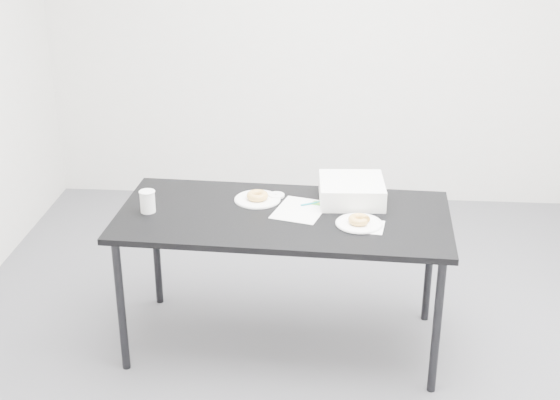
# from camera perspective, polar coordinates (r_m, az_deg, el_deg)

# --- Properties ---
(floor) EXTENTS (4.00, 4.00, 0.00)m
(floor) POSITION_cam_1_polar(r_m,az_deg,el_deg) (4.35, 1.65, -10.17)
(floor) COLOR #535258
(floor) RESTS_ON ground
(wall_back) EXTENTS (4.00, 0.02, 2.70)m
(wall_back) POSITION_cam_1_polar(r_m,az_deg,el_deg) (5.71, 2.84, 12.82)
(wall_back) COLOR silver
(wall_back) RESTS_ON floor
(table) EXTENTS (1.72, 0.86, 0.77)m
(table) POSITION_cam_1_polar(r_m,az_deg,el_deg) (3.98, 0.25, -1.80)
(table) COLOR black
(table) RESTS_ON floor
(scorecard) EXTENTS (0.31, 0.35, 0.00)m
(scorecard) POSITION_cam_1_polar(r_m,az_deg,el_deg) (4.00, 1.48, -0.72)
(scorecard) COLOR white
(scorecard) RESTS_ON table
(logo_patch) EXTENTS (0.06, 0.06, 0.00)m
(logo_patch) POSITION_cam_1_polar(r_m,az_deg,el_deg) (4.07, 2.72, -0.23)
(logo_patch) COLOR green
(logo_patch) RESTS_ON scorecard
(pen) EXTENTS (0.13, 0.07, 0.01)m
(pen) POSITION_cam_1_polar(r_m,az_deg,el_deg) (4.06, 2.43, -0.23)
(pen) COLOR #0C7A8B
(pen) RESTS_ON scorecard
(napkin) EXTENTS (0.18, 0.18, 0.00)m
(napkin) POSITION_cam_1_polar(r_m,az_deg,el_deg) (3.84, 6.39, -1.94)
(napkin) COLOR white
(napkin) RESTS_ON table
(plate_near) EXTENTS (0.23, 0.23, 0.01)m
(plate_near) POSITION_cam_1_polar(r_m,az_deg,el_deg) (3.85, 5.80, -1.72)
(plate_near) COLOR white
(plate_near) RESTS_ON napkin
(donut_near) EXTENTS (0.13, 0.13, 0.04)m
(donut_near) POSITION_cam_1_polar(r_m,az_deg,el_deg) (3.85, 5.82, -1.44)
(donut_near) COLOR gold
(donut_near) RESTS_ON plate_near
(plate_far) EXTENTS (0.24, 0.24, 0.01)m
(plate_far) POSITION_cam_1_polar(r_m,az_deg,el_deg) (4.11, -1.66, 0.04)
(plate_far) COLOR white
(plate_far) RESTS_ON table
(donut_far) EXTENTS (0.13, 0.13, 0.04)m
(donut_far) POSITION_cam_1_polar(r_m,az_deg,el_deg) (4.11, -1.66, 0.32)
(donut_far) COLOR gold
(donut_far) RESTS_ON plate_far
(coffee_cup) EXTENTS (0.08, 0.08, 0.11)m
(coffee_cup) POSITION_cam_1_polar(r_m,az_deg,el_deg) (4.01, -9.66, -0.10)
(coffee_cup) COLOR white
(coffee_cup) RESTS_ON table
(cup_lid) EXTENTS (0.09, 0.09, 0.01)m
(cup_lid) POSITION_cam_1_polar(r_m,az_deg,el_deg) (4.16, -0.27, 0.34)
(cup_lid) COLOR white
(cup_lid) RESTS_ON table
(bakery_box) EXTENTS (0.35, 0.35, 0.11)m
(bakery_box) POSITION_cam_1_polar(r_m,az_deg,el_deg) (4.11, 5.25, 0.69)
(bakery_box) COLOR white
(bakery_box) RESTS_ON table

